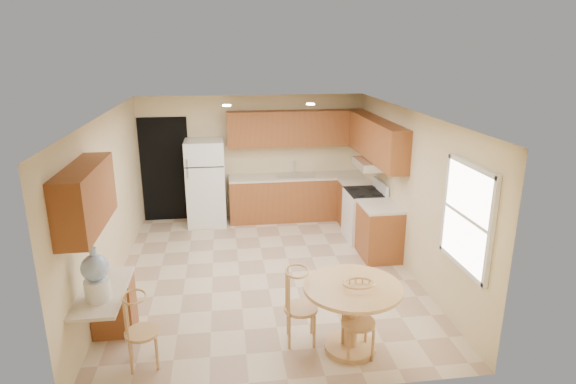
{
  "coord_description": "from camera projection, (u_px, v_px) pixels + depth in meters",
  "views": [
    {
      "loc": [
        -0.58,
        -6.82,
        3.43
      ],
      "look_at": [
        0.39,
        0.3,
        1.23
      ],
      "focal_mm": 30.0,
      "sensor_mm": 36.0,
      "label": 1
    }
  ],
  "objects": [
    {
      "name": "wall_back",
      "position": [
        253.0,
        157.0,
        9.78
      ],
      "size": [
        4.5,
        0.02,
        2.5
      ],
      "primitive_type": "cube",
      "color": "beige",
      "rests_on": "floor"
    },
    {
      "name": "counter_right_b",
      "position": [
        381.0,
        206.0,
        7.92
      ],
      "size": [
        0.63,
        0.8,
        0.04
      ],
      "primitive_type": "cube",
      "color": "beige",
      "rests_on": "base_cab_right_b"
    },
    {
      "name": "wall_right",
      "position": [
        409.0,
        192.0,
        7.47
      ],
      "size": [
        0.02,
        5.5,
        2.5
      ],
      "primitive_type": "cube",
      "color": "beige",
      "rests_on": "floor"
    },
    {
      "name": "wall_front",
      "position": [
        291.0,
        284.0,
        4.57
      ],
      "size": [
        4.5,
        0.02,
        2.5
      ],
      "primitive_type": "cube",
      "color": "beige",
      "rests_on": "floor"
    },
    {
      "name": "counter_right_a",
      "position": [
        357.0,
        183.0,
        9.29
      ],
      "size": [
        0.63,
        0.59,
        0.04
      ],
      "primitive_type": "cube",
      "color": "beige",
      "rests_on": "base_cab_right_a"
    },
    {
      "name": "water_crock",
      "position": [
        96.0,
        276.0,
        5.18
      ],
      "size": [
        0.29,
        0.29,
        0.61
      ],
      "color": "white",
      "rests_on": "desk_top"
    },
    {
      "name": "sink",
      "position": [
        296.0,
        176.0,
        9.71
      ],
      "size": [
        0.78,
        0.44,
        0.01
      ],
      "primitive_type": "cube",
      "color": "silver",
      "rests_on": "counter_back"
    },
    {
      "name": "doorway",
      "position": [
        165.0,
        170.0,
        9.6
      ],
      "size": [
        0.9,
        0.02,
        2.1
      ],
      "primitive_type": "cube",
      "color": "black",
      "rests_on": "floor"
    },
    {
      "name": "stove",
      "position": [
        364.0,
        215.0,
        8.77
      ],
      "size": [
        0.65,
        0.76,
        1.09
      ],
      "color": "white",
      "rests_on": "floor"
    },
    {
      "name": "refrigerator",
      "position": [
        206.0,
        183.0,
        9.45
      ],
      "size": [
        0.75,
        0.73,
        1.69
      ],
      "color": "white",
      "rests_on": "floor"
    },
    {
      "name": "dining_table",
      "position": [
        352.0,
        308.0,
        5.51
      ],
      "size": [
        1.12,
        1.12,
        0.83
      ],
      "rotation": [
        0.0,
        0.0,
        -0.04
      ],
      "color": "tan",
      "rests_on": "floor"
    },
    {
      "name": "base_cab_right_a",
      "position": [
        356.0,
        205.0,
        9.43
      ],
      "size": [
        0.6,
        0.59,
        0.87
      ],
      "primitive_type": "cube",
      "color": "#965126",
      "rests_on": "floor"
    },
    {
      "name": "window",
      "position": [
        467.0,
        217.0,
        5.64
      ],
      "size": [
        0.06,
        1.12,
        1.3
      ],
      "color": "white",
      "rests_on": "wall_right"
    },
    {
      "name": "can_light_b",
      "position": [
        311.0,
        104.0,
        8.07
      ],
      "size": [
        0.14,
        0.14,
        0.02
      ],
      "primitive_type": "cylinder",
      "color": "white",
      "rests_on": "ceiling"
    },
    {
      "name": "chair_desk",
      "position": [
        140.0,
        328.0,
        5.17
      ],
      "size": [
        0.38,
        0.49,
        0.86
      ],
      "rotation": [
        0.0,
        0.0,
        -1.39
      ],
      "color": "tan",
      "rests_on": "floor"
    },
    {
      "name": "counter_back",
      "position": [
        297.0,
        177.0,
        9.72
      ],
      "size": [
        2.75,
        0.63,
        0.04
      ],
      "primitive_type": "cube",
      "color": "beige",
      "rests_on": "base_cab_back"
    },
    {
      "name": "base_cab_right_b",
      "position": [
        379.0,
        232.0,
        8.05
      ],
      "size": [
        0.6,
        0.8,
        0.87
      ],
      "primitive_type": "cube",
      "color": "#965126",
      "rests_on": "floor"
    },
    {
      "name": "upper_cab_back",
      "position": [
        296.0,
        128.0,
        9.57
      ],
      "size": [
        2.75,
        0.33,
        0.7
      ],
      "primitive_type": "cube",
      "color": "#965126",
      "rests_on": "wall_back"
    },
    {
      "name": "upper_cab_right",
      "position": [
        376.0,
        140.0,
        8.42
      ],
      "size": [
        0.33,
        2.42,
        0.7
      ],
      "primitive_type": "cube",
      "color": "#965126",
      "rests_on": "wall_right"
    },
    {
      "name": "desk_pedestal",
      "position": [
        114.0,
        305.0,
        5.93
      ],
      "size": [
        0.48,
        0.42,
        0.72
      ],
      "primitive_type": "cube",
      "color": "#965126",
      "rests_on": "floor"
    },
    {
      "name": "chair_table_a",
      "position": [
        302.0,
        303.0,
        5.58
      ],
      "size": [
        0.41,
        0.53,
        0.93
      ],
      "rotation": [
        0.0,
        0.0,
        -1.65
      ],
      "color": "tan",
      "rests_on": "floor"
    },
    {
      "name": "wall_left",
      "position": [
        108.0,
        204.0,
        6.89
      ],
      "size": [
        0.02,
        5.5,
        2.5
      ],
      "primitive_type": "cube",
      "color": "beige",
      "rests_on": "floor"
    },
    {
      "name": "base_cab_back",
      "position": [
        297.0,
        198.0,
        9.85
      ],
      "size": [
        2.75,
        0.6,
        0.87
      ],
      "primitive_type": "cube",
      "color": "#965126",
      "rests_on": "floor"
    },
    {
      "name": "floor",
      "position": [
        266.0,
        274.0,
        7.54
      ],
      "size": [
        5.5,
        5.5,
        0.0
      ],
      "primitive_type": "plane",
      "color": "beige",
      "rests_on": "ground"
    },
    {
      "name": "can_light_a",
      "position": [
        227.0,
        105.0,
        7.89
      ],
      "size": [
        0.14,
        0.14,
        0.02
      ],
      "primitive_type": "cylinder",
      "color": "white",
      "rests_on": "ceiling"
    },
    {
      "name": "desk_top",
      "position": [
        103.0,
        292.0,
        5.45
      ],
      "size": [
        0.5,
        1.2,
        0.04
      ],
      "primitive_type": "cube",
      "color": "beige",
      "rests_on": "desk_pedestal"
    },
    {
      "name": "chair_table_b",
      "position": [
        361.0,
        317.0,
        5.33
      ],
      "size": [
        0.39,
        0.39,
        0.89
      ],
      "rotation": [
        0.0,
        0.0,
        3.13
      ],
      "color": "tan",
      "rests_on": "floor"
    },
    {
      "name": "range_hood",
      "position": [
        371.0,
        164.0,
        8.51
      ],
      "size": [
        0.5,
        0.76,
        0.14
      ],
      "primitive_type": "cube",
      "color": "silver",
      "rests_on": "upper_cab_right"
    },
    {
      "name": "ceiling",
      "position": [
        263.0,
        114.0,
        6.81
      ],
      "size": [
        4.5,
        5.5,
        0.02
      ],
      "primitive_type": "cube",
      "color": "white",
      "rests_on": "wall_back"
    },
    {
      "name": "upper_cab_left",
      "position": [
        86.0,
        197.0,
        5.22
      ],
      "size": [
        0.33,
        1.4,
        0.7
      ],
      "primitive_type": "cube",
      "color": "#965126",
      "rests_on": "wall_left"
    }
  ]
}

